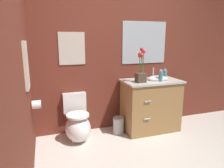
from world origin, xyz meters
TOP-DOWN VIEW (x-y plane):
  - wall_back at (0.20, 1.53)m, footprint 4.43×0.05m
  - wall_left at (-1.45, 0.45)m, footprint 0.05×4.20m
  - toilet at (-0.81, 1.23)m, footprint 0.38×0.59m
  - vanity_cabinet at (0.42, 1.20)m, footprint 0.94×0.56m
  - flower_vase at (0.19, 1.12)m, footprint 0.14×0.14m
  - soap_bottle at (0.52, 1.09)m, footprint 0.07×0.07m
  - lotion_bottle at (0.66, 1.18)m, footprint 0.07×0.07m
  - trash_bin at (-0.14, 1.22)m, footprint 0.18×0.18m
  - wall_poster at (-0.81, 1.50)m, footprint 0.40×0.01m
  - wall_mirror at (0.42, 1.50)m, footprint 0.80×0.01m
  - hanging_towel at (-1.41, 0.69)m, footprint 0.03×0.28m
  - toilet_paper_roll at (-1.35, 1.03)m, footprint 0.11×0.11m

SIDE VIEW (x-z plane):
  - trash_bin at x=-0.14m, z-range 0.00..0.27m
  - toilet at x=-0.81m, z-range -0.10..0.59m
  - vanity_cabinet at x=0.42m, z-range -0.08..0.96m
  - toilet_paper_roll at x=-1.35m, z-range 0.62..0.74m
  - lotion_bottle at x=0.66m, z-range 0.85..1.02m
  - soap_bottle at x=0.52m, z-range 0.85..1.03m
  - flower_vase at x=0.19m, z-range 0.75..1.29m
  - hanging_towel at x=-1.41m, z-range 0.98..1.50m
  - wall_back at x=0.20m, z-range 0.00..2.50m
  - wall_left at x=-1.45m, z-range 0.00..2.50m
  - wall_poster at x=-0.81m, z-range 1.12..1.62m
  - wall_mirror at x=0.42m, z-range 1.10..1.80m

